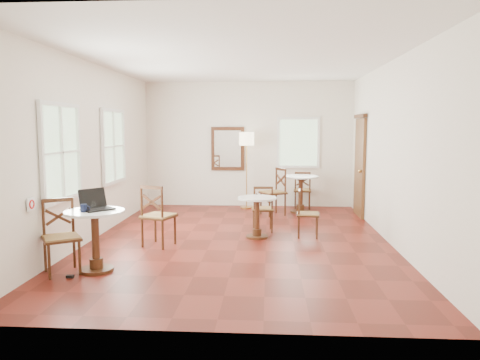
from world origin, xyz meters
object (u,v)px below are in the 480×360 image
(chair_back_a, at_px, (302,190))
(chair_back_b, at_px, (274,192))
(cafe_table_mid, at_px, (257,213))
(laptop, at_px, (96,204))
(chair_near_b, at_px, (61,237))
(chair_mid_b, at_px, (307,214))
(navy_mug, at_px, (84,208))
(water_glass, at_px, (94,206))
(cafe_table_back, at_px, (301,190))
(floor_lamp, at_px, (247,144))
(chair_mid_a, at_px, (263,209))
(mouse, at_px, (105,207))
(power_adapter, at_px, (70,276))
(chair_near_a, at_px, (158,216))
(cafe_table_near, at_px, (95,234))

(chair_back_a, bearing_deg, chair_back_b, 55.26)
(cafe_table_mid, height_order, laptop, laptop)
(chair_back_a, bearing_deg, chair_near_b, 59.05)
(chair_mid_b, height_order, navy_mug, navy_mug)
(navy_mug, distance_m, water_glass, 0.15)
(navy_mug, bearing_deg, cafe_table_mid, 44.10)
(cafe_table_back, distance_m, chair_mid_b, 2.31)
(chair_back_b, xyz_separation_m, floor_lamp, (-0.64, 0.81, 1.02))
(chair_mid_a, relative_size, floor_lamp, 0.47)
(mouse, bearing_deg, floor_lamp, 46.73)
(cafe_table_mid, height_order, navy_mug, navy_mug)
(chair_near_b, height_order, laptop, laptop)
(chair_near_b, distance_m, water_glass, 0.58)
(navy_mug, bearing_deg, chair_back_b, 59.45)
(power_adapter, bearing_deg, floor_lamp, 69.06)
(floor_lamp, xyz_separation_m, laptop, (-1.77, -4.85, -0.64))
(chair_mid_b, height_order, power_adapter, chair_mid_b)
(chair_back_a, bearing_deg, water_glass, 61.75)
(cafe_table_mid, bearing_deg, cafe_table_back, 69.38)
(laptop, bearing_deg, mouse, -14.01)
(chair_near_a, bearing_deg, chair_near_b, 75.76)
(mouse, bearing_deg, chair_near_a, 46.62)
(cafe_table_near, bearing_deg, chair_near_b, -168.09)
(cafe_table_near, height_order, navy_mug, navy_mug)
(cafe_table_near, height_order, water_glass, water_glass)
(cafe_table_near, bearing_deg, navy_mug, -131.76)
(chair_back_b, bearing_deg, cafe_table_near, -59.66)
(cafe_table_near, relative_size, floor_lamp, 0.46)
(cafe_table_near, height_order, floor_lamp, floor_lamp)
(cafe_table_mid, xyz_separation_m, chair_near_b, (-2.51, -2.10, 0.04))
(chair_mid_b, relative_size, floor_lamp, 0.46)
(chair_near_b, xyz_separation_m, power_adapter, (0.19, -0.19, -0.47))
(cafe_table_back, bearing_deg, chair_mid_b, -91.23)
(chair_back_a, bearing_deg, mouse, 61.92)
(chair_near_a, bearing_deg, cafe_table_mid, -138.30)
(chair_back_a, bearing_deg, laptop, 61.46)
(laptop, distance_m, water_glass, 0.06)
(chair_mid_b, relative_size, navy_mug, 6.53)
(chair_back_a, distance_m, chair_back_b, 1.09)
(chair_near_a, bearing_deg, chair_back_a, -106.49)
(cafe_table_back, bearing_deg, floor_lamp, 158.13)
(navy_mug, bearing_deg, chair_near_a, 67.50)
(cafe_table_mid, bearing_deg, floor_lamp, 96.38)
(floor_lamp, relative_size, power_adapter, 20.25)
(laptop, relative_size, mouse, 5.70)
(floor_lamp, bearing_deg, chair_mid_a, -80.22)
(cafe_table_back, bearing_deg, power_adapter, -124.45)
(cafe_table_back, bearing_deg, chair_back_a, 81.42)
(chair_mid_b, distance_m, chair_back_b, 2.07)
(chair_near_a, distance_m, chair_mid_a, 2.04)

